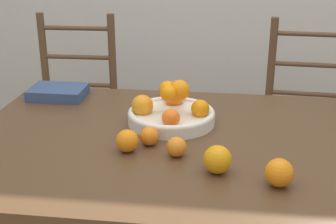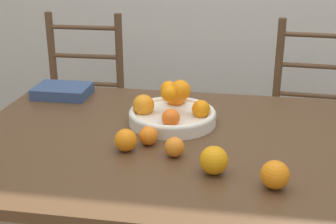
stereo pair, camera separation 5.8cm
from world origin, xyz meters
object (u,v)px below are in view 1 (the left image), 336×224
object	(u,v)px
orange_loose_0	(149,136)
chair_right	(305,130)
book_stack	(58,92)
orange_loose_1	(279,173)
orange_loose_2	(127,141)
fruit_bowl	(171,112)
chair_left	(75,119)
orange_loose_4	(217,159)
orange_loose_3	(177,147)

from	to	relation	value
orange_loose_0	chair_right	world-z (taller)	chair_right
orange_loose_0	book_stack	xyz separation A→B (m)	(-0.46, 0.42, -0.01)
orange_loose_1	chair_right	world-z (taller)	chair_right
orange_loose_0	orange_loose_2	distance (m)	0.08
fruit_bowl	book_stack	bearing A→B (deg)	156.65
orange_loose_2	chair_left	xyz separation A→B (m)	(-0.49, 0.92, -0.32)
chair_left	chair_right	xyz separation A→B (m)	(1.21, -0.00, 0.00)
chair_left	orange_loose_4	bearing A→B (deg)	-54.25
orange_loose_1	orange_loose_2	size ratio (longest dim) A/B	1.09
fruit_bowl	orange_loose_3	distance (m)	0.28
orange_loose_1	chair_left	distance (m)	1.48
chair_right	orange_loose_1	bearing A→B (deg)	-100.10
orange_loose_1	chair_right	distance (m)	1.15
orange_loose_3	orange_loose_4	xyz separation A→B (m)	(0.13, -0.09, 0.01)
fruit_bowl	orange_loose_2	bearing A→B (deg)	-113.05
orange_loose_1	orange_loose_0	bearing A→B (deg)	151.48
fruit_bowl	book_stack	size ratio (longest dim) A/B	1.40
orange_loose_0	chair_right	bearing A→B (deg)	52.78
orange_loose_1	fruit_bowl	bearing A→B (deg)	130.16
orange_loose_0	orange_loose_2	world-z (taller)	orange_loose_2
orange_loose_4	chair_left	size ratio (longest dim) A/B	0.08
orange_loose_2	orange_loose_4	size ratio (longest dim) A/B	0.88
orange_loose_2	orange_loose_3	bearing A→B (deg)	-4.91
orange_loose_1	book_stack	bearing A→B (deg)	143.54
orange_loose_1	orange_loose_2	distance (m)	0.49
orange_loose_0	chair_left	size ratio (longest dim) A/B	0.06
fruit_bowl	orange_loose_2	world-z (taller)	fruit_bowl
orange_loose_4	chair_right	size ratio (longest dim) A/B	0.08
orange_loose_4	chair_right	world-z (taller)	chair_right
chair_left	chair_right	size ratio (longest dim) A/B	1.00
orange_loose_0	chair_right	size ratio (longest dim) A/B	0.06
orange_loose_1	orange_loose_2	bearing A→B (deg)	160.86
fruit_bowl	orange_loose_3	xyz separation A→B (m)	(0.05, -0.27, -0.01)
orange_loose_0	chair_right	distance (m)	1.13
orange_loose_2	orange_loose_4	world-z (taller)	orange_loose_4
orange_loose_3	book_stack	world-z (taller)	orange_loose_3
orange_loose_1	chair_left	world-z (taller)	chair_left
orange_loose_0	orange_loose_4	world-z (taller)	orange_loose_4
orange_loose_2	book_stack	size ratio (longest dim) A/B	0.32
orange_loose_3	chair_right	size ratio (longest dim) A/B	0.06
orange_loose_2	chair_right	size ratio (longest dim) A/B	0.07
orange_loose_4	chair_left	distance (m)	1.33
book_stack	chair_left	bearing A→B (deg)	101.77
book_stack	chair_right	bearing A→B (deg)	21.49
book_stack	orange_loose_2	bearing A→B (deg)	-49.92
fruit_bowl	orange_loose_1	bearing A→B (deg)	-49.84
orange_loose_2	orange_loose_3	world-z (taller)	orange_loose_2
orange_loose_4	chair_left	xyz separation A→B (m)	(-0.78, 1.02, -0.32)
fruit_bowl	chair_right	world-z (taller)	chair_right
orange_loose_3	fruit_bowl	bearing A→B (deg)	100.69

